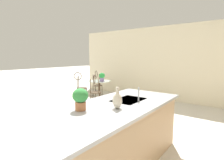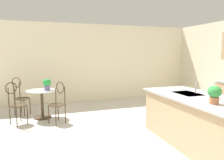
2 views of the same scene
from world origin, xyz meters
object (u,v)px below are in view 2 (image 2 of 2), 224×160
(chair_toward_desk, at_px, (16,101))
(vase_on_counter, at_px, (214,92))
(bistro_table, at_px, (42,101))
(chair_near_window, at_px, (58,101))
(chair_by_island, at_px, (20,94))
(potted_plant_counter_near, at_px, (214,94))
(potted_plant_on_table, at_px, (47,84))

(chair_toward_desk, relative_size, vase_on_counter, 3.62)
(bistro_table, height_order, chair_near_window, chair_near_window)
(chair_by_island, distance_m, potted_plant_counter_near, 4.83)
(chair_by_island, bearing_deg, potted_plant_counter_near, 39.69)
(chair_near_window, distance_m, chair_toward_desk, 0.99)
(potted_plant_counter_near, xyz_separation_m, vase_on_counter, (-0.35, 0.33, -0.05))
(chair_near_window, bearing_deg, vase_on_counter, 47.98)
(chair_near_window, xyz_separation_m, potted_plant_on_table, (-0.60, -0.22, 0.34))
(bistro_table, bearing_deg, chair_by_island, -131.48)
(chair_toward_desk, bearing_deg, potted_plant_counter_near, 47.51)
(potted_plant_counter_near, bearing_deg, chair_toward_desk, -132.49)
(bistro_table, bearing_deg, potted_plant_on_table, 82.88)
(chair_by_island, relative_size, chair_toward_desk, 1.00)
(chair_toward_desk, relative_size, potted_plant_on_table, 3.52)
(chair_toward_desk, distance_m, vase_on_counter, 4.25)
(chair_near_window, xyz_separation_m, chair_by_island, (-1.12, -0.93, 0.00))
(bistro_table, xyz_separation_m, chair_near_window, (0.62, 0.36, 0.13))
(bistro_table, distance_m, vase_on_counter, 4.06)
(chair_by_island, height_order, potted_plant_on_table, chair_by_island)
(chair_near_window, bearing_deg, potted_plant_on_table, -159.70)
(bistro_table, distance_m, chair_toward_desk, 0.71)
(bistro_table, height_order, vase_on_counter, vase_on_counter)
(bistro_table, relative_size, potted_plant_counter_near, 2.80)
(bistro_table, relative_size, vase_on_counter, 2.78)
(chair_near_window, relative_size, chair_by_island, 1.00)
(chair_by_island, bearing_deg, chair_toward_desk, -1.59)
(vase_on_counter, bearing_deg, chair_by_island, -134.56)
(chair_by_island, xyz_separation_m, chair_toward_desk, (0.86, -0.02, 0.00))
(chair_near_window, distance_m, potted_plant_counter_near, 3.39)
(potted_plant_on_table, relative_size, vase_on_counter, 1.03)
(chair_toward_desk, bearing_deg, potted_plant_on_table, 115.40)
(potted_plant_on_table, bearing_deg, bistro_table, -97.12)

